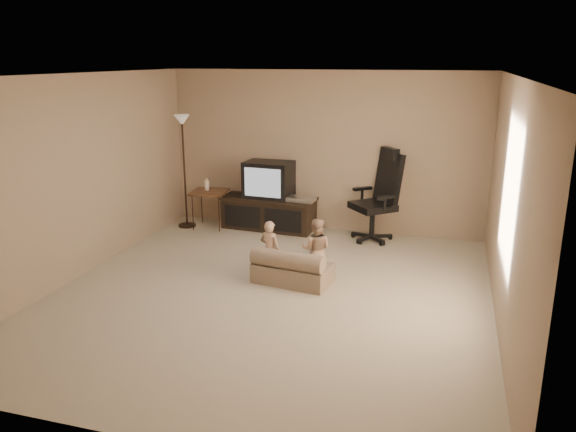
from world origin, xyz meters
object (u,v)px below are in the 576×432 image
at_px(child_sofa, 291,269).
at_px(toddler_right, 316,249).
at_px(side_table, 209,192).
at_px(tv_stand, 269,201).
at_px(floor_lamp, 183,146).
at_px(toddler_left, 270,250).
at_px(office_chair, 378,208).

height_order(child_sofa, toddler_right, toddler_right).
relative_size(side_table, child_sofa, 0.83).
relative_size(tv_stand, floor_lamp, 0.86).
height_order(floor_lamp, toddler_left, floor_lamp).
xyz_separation_m(tv_stand, floor_lamp, (-1.33, -0.27, 0.87)).
distance_m(floor_lamp, toddler_left, 2.83).
bearing_deg(child_sofa, floor_lamp, 149.65).
relative_size(side_table, toddler_right, 1.04).
xyz_separation_m(floor_lamp, toddler_right, (2.57, -1.62, -0.93)).
height_order(side_table, toddler_left, side_table).
relative_size(office_chair, side_table, 1.70).
xyz_separation_m(tv_stand, side_table, (-0.95, -0.19, 0.13)).
relative_size(tv_stand, side_table, 1.90).
relative_size(side_table, toddler_left, 1.10).
xyz_separation_m(child_sofa, toddler_left, (-0.30, 0.10, 0.19)).
relative_size(floor_lamp, child_sofa, 1.83).
xyz_separation_m(floor_lamp, toddler_left, (2.01, -1.75, -0.95)).
relative_size(tv_stand, toddler_right, 1.98).
distance_m(floor_lamp, child_sofa, 3.17).
xyz_separation_m(side_table, floor_lamp, (-0.38, -0.08, 0.74)).
distance_m(side_table, toddler_right, 2.77).
bearing_deg(side_table, floor_lamp, -168.71).
bearing_deg(tv_stand, toddler_left, -67.81).
bearing_deg(tv_stand, office_chair, 0.96).
height_order(child_sofa, toddler_left, toddler_left).
relative_size(floor_lamp, toddler_right, 2.31).
relative_size(toddler_left, toddler_right, 0.95).
bearing_deg(toddler_right, office_chair, -109.20).
xyz_separation_m(side_table, toddler_right, (2.18, -1.69, -0.19)).
distance_m(side_table, floor_lamp, 0.84).
bearing_deg(floor_lamp, tv_stand, 11.40).
xyz_separation_m(side_table, toddler_left, (1.63, -1.82, -0.21)).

